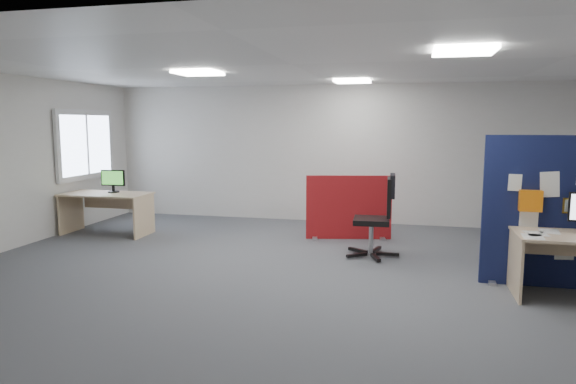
% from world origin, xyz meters
% --- Properties ---
extents(floor, '(9.00, 9.00, 0.00)m').
position_xyz_m(floor, '(0.00, 0.00, 0.00)').
color(floor, '#505358').
rests_on(floor, ground).
extents(ceiling, '(9.00, 7.00, 0.02)m').
position_xyz_m(ceiling, '(0.00, 0.00, 2.70)').
color(ceiling, white).
rests_on(ceiling, wall_back).
extents(wall_back, '(9.00, 0.02, 2.70)m').
position_xyz_m(wall_back, '(0.00, 3.50, 1.35)').
color(wall_back, silver).
rests_on(wall_back, floor).
extents(wall_front, '(9.00, 0.02, 2.70)m').
position_xyz_m(wall_front, '(0.00, -3.50, 1.35)').
color(wall_front, silver).
rests_on(wall_front, floor).
extents(wall_left, '(0.02, 7.00, 2.70)m').
position_xyz_m(wall_left, '(-4.50, 0.00, 1.35)').
color(wall_left, silver).
rests_on(wall_left, floor).
extents(window, '(0.06, 1.70, 1.30)m').
position_xyz_m(window, '(-4.44, 2.00, 1.55)').
color(window, white).
rests_on(window, wall_left).
extents(ceiling_lights, '(4.10, 4.10, 0.04)m').
position_xyz_m(ceiling_lights, '(0.33, 0.67, 2.67)').
color(ceiling_lights, white).
rests_on(ceiling_lights, ceiling).
extents(red_divider, '(1.42, 0.35, 1.08)m').
position_xyz_m(red_divider, '(0.53, 2.02, 0.53)').
color(red_divider, maroon).
rests_on(red_divider, floor).
extents(second_desk, '(1.51, 0.76, 0.73)m').
position_xyz_m(second_desk, '(-3.68, 1.45, 0.55)').
color(second_desk, '#D9BB8B').
rests_on(second_desk, floor).
extents(monitor_second, '(0.44, 0.20, 0.40)m').
position_xyz_m(monitor_second, '(-3.62, 1.55, 0.95)').
color(monitor_second, black).
rests_on(monitor_second, second_desk).
extents(office_chair, '(0.77, 0.80, 1.20)m').
position_xyz_m(office_chair, '(1.11, 0.94, 0.68)').
color(office_chair, black).
rests_on(office_chair, floor).
extents(desk_papers, '(1.44, 0.66, 0.00)m').
position_xyz_m(desk_papers, '(3.21, -0.49, 0.73)').
color(desk_papers, white).
rests_on(desk_papers, main_desk).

